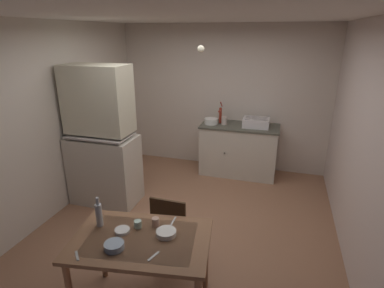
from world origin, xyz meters
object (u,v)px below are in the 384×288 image
at_px(sink_basin, 256,122).
at_px(chair_far_side, 172,228).
at_px(hutch_cabinet, 102,142).
at_px(hand_pump, 220,114).
at_px(mixing_bowl_counter, 211,121).
at_px(dining_table, 142,248).
at_px(glass_bottle, 99,214).
at_px(mug_tall, 138,224).
at_px(serving_bowl_wide, 122,231).

xyz_separation_m(sink_basin, chair_far_side, (-0.60, -2.58, -0.52)).
distance_m(hutch_cabinet, sink_basin, 2.57).
bearing_deg(chair_far_side, hutch_cabinet, 144.52).
xyz_separation_m(hutch_cabinet, hand_pump, (1.41, 1.59, 0.12)).
height_order(hutch_cabinet, mixing_bowl_counter, hutch_cabinet).
xyz_separation_m(mixing_bowl_counter, chair_far_side, (0.18, -2.53, -0.49)).
height_order(mixing_bowl_counter, dining_table, mixing_bowl_counter).
relative_size(hand_pump, dining_table, 0.30).
bearing_deg(glass_bottle, mixing_bowl_counter, 84.14).
bearing_deg(mixing_bowl_counter, sink_basin, 3.66).
xyz_separation_m(dining_table, glass_bottle, (-0.44, 0.07, 0.22)).
bearing_deg(sink_basin, hand_pump, 175.95).
xyz_separation_m(hutch_cabinet, mixing_bowl_counter, (1.27, 1.50, 0.00)).
bearing_deg(mixing_bowl_counter, hutch_cabinet, -130.26).
height_order(mug_tall, glass_bottle, glass_bottle).
bearing_deg(dining_table, mug_tall, 125.35).
xyz_separation_m(serving_bowl_wide, mug_tall, (0.10, 0.10, 0.02)).
xyz_separation_m(hand_pump, serving_bowl_wide, (-0.21, -3.21, -0.30)).
bearing_deg(hand_pump, chair_far_side, -89.13).
bearing_deg(glass_bottle, dining_table, -8.33).
relative_size(dining_table, mug_tall, 18.47).
bearing_deg(hand_pump, serving_bowl_wide, -93.82).
bearing_deg(hutch_cabinet, glass_bottle, -59.05).
bearing_deg(chair_far_side, hand_pump, 90.87).
bearing_deg(serving_bowl_wide, dining_table, -9.40).
distance_m(serving_bowl_wide, mug_tall, 0.15).
bearing_deg(mug_tall, hutch_cabinet, 130.62).
height_order(hand_pump, dining_table, hand_pump).
bearing_deg(mixing_bowl_counter, mug_tall, -89.40).
distance_m(hutch_cabinet, dining_table, 2.18).
bearing_deg(hutch_cabinet, sink_basin, 37.03).
xyz_separation_m(sink_basin, serving_bowl_wide, (-0.85, -3.16, -0.21)).
bearing_deg(chair_far_side, serving_bowl_wide, -113.53).
relative_size(serving_bowl_wide, glass_bottle, 0.47).
xyz_separation_m(dining_table, serving_bowl_wide, (-0.20, 0.03, 0.12)).
height_order(hutch_cabinet, sink_basin, hutch_cabinet).
bearing_deg(mixing_bowl_counter, glass_bottle, -95.86).
relative_size(mixing_bowl_counter, glass_bottle, 0.82).
height_order(hutch_cabinet, chair_far_side, hutch_cabinet).
distance_m(dining_table, glass_bottle, 0.50).
height_order(sink_basin, chair_far_side, sink_basin).
xyz_separation_m(mixing_bowl_counter, serving_bowl_wide, (-0.07, -3.11, -0.18)).
bearing_deg(hutch_cabinet, chair_far_side, -35.48).
distance_m(mixing_bowl_counter, chair_far_side, 2.58).
distance_m(sink_basin, chair_far_side, 2.70).
distance_m(mixing_bowl_counter, dining_table, 3.16).
distance_m(dining_table, serving_bowl_wide, 0.23).
bearing_deg(sink_basin, mixing_bowl_counter, -176.34).
relative_size(serving_bowl_wide, mug_tall, 1.92).
xyz_separation_m(sink_basin, mug_tall, (-0.75, -3.06, -0.19)).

